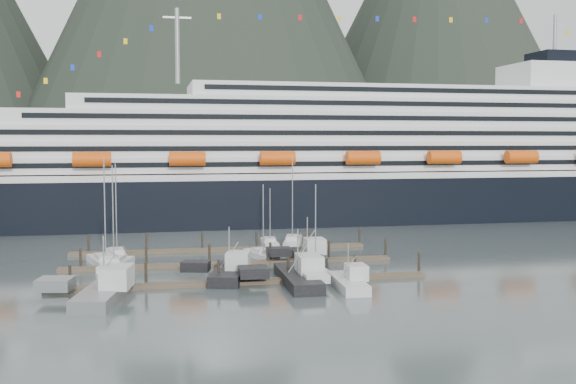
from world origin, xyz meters
The scene contains 17 objects.
ground centered at (0.00, 0.00, 0.00)m, with size 1600.00×1600.00×0.00m, color #455152.
cruise_ship centered at (30.03, 54.94, 12.04)m, with size 210.00×30.40×50.30m.
dock_near centered at (-4.93, -9.95, 0.31)m, with size 48.18×2.28×3.20m.
dock_mid centered at (-4.93, 3.05, 0.31)m, with size 48.18×2.28×3.20m.
dock_far centered at (-4.93, 16.05, 0.31)m, with size 48.18×2.28×3.20m.
sailboat_a centered at (-21.19, 4.36, 0.44)m, with size 5.03×9.49×15.05m.
sailboat_b centered at (-22.96, 6.42, 0.45)m, with size 5.79×11.17×16.07m.
sailboat_c centered at (0.32, 8.36, 0.40)m, with size 4.46×9.11×11.78m.
sailboat_e centered at (-21.47, 11.78, 0.43)m, with size 3.95×10.63×15.09m.
sailboat_f centered at (3.74, 19.99, 0.39)m, with size 2.85×8.32×10.36m.
sailboat_g centered at (7.82, 19.99, 0.44)m, with size 5.54×11.43×15.61m.
sailboat_h centered at (5.34, -5.07, 0.41)m, with size 2.83×8.79×12.62m.
trawler_a centered at (-21.78, -14.97, 0.99)m, with size 11.01×15.09×8.07m.
trawler_b centered at (-6.52, -6.72, 0.95)m, with size 9.70×12.23×7.59m.
trawler_c centered at (1.58, -11.18, 0.95)m, with size 10.51×14.95×7.61m.
trawler_d centered at (7.10, -14.99, 0.81)m, with size 7.68×10.38×6.05m.
trawler_e centered at (6.36, 3.53, 0.93)m, with size 8.73×11.46×7.37m.
Camera 1 is at (-16.50, -93.00, 17.99)m, focal length 42.00 mm.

